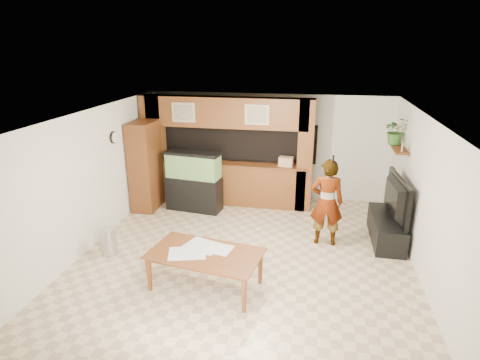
% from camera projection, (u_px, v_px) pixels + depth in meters
% --- Properties ---
extents(floor, '(6.50, 6.50, 0.00)m').
position_uv_depth(floor, '(245.00, 255.00, 7.48)').
color(floor, beige).
rests_on(floor, ground).
extents(ceiling, '(6.50, 6.50, 0.00)m').
position_uv_depth(ceiling, '(246.00, 117.00, 6.63)').
color(ceiling, white).
rests_on(ceiling, wall_back).
extents(wall_back, '(6.00, 0.00, 6.00)m').
position_uv_depth(wall_back, '(268.00, 146.00, 10.07)').
color(wall_back, silver).
rests_on(wall_back, floor).
extents(wall_left, '(0.00, 6.50, 6.50)m').
position_uv_depth(wall_left, '(90.00, 180.00, 7.58)').
color(wall_left, silver).
rests_on(wall_left, floor).
extents(wall_right, '(0.00, 6.50, 6.50)m').
position_uv_depth(wall_right, '(427.00, 202.00, 6.53)').
color(wall_right, silver).
rests_on(wall_right, floor).
extents(partition, '(4.20, 0.99, 2.60)m').
position_uv_depth(partition, '(226.00, 150.00, 9.67)').
color(partition, brown).
rests_on(partition, floor).
extents(wall_clock, '(0.05, 0.25, 0.25)m').
position_uv_depth(wall_clock, '(114.00, 137.00, 8.31)').
color(wall_clock, black).
rests_on(wall_clock, wall_left).
extents(wall_shelf, '(0.25, 0.90, 0.04)m').
position_uv_depth(wall_shelf, '(399.00, 149.00, 8.23)').
color(wall_shelf, brown).
rests_on(wall_shelf, wall_right).
extents(pantry_cabinet, '(0.52, 0.85, 2.08)m').
position_uv_depth(pantry_cabinet, '(145.00, 166.00, 9.33)').
color(pantry_cabinet, brown).
rests_on(pantry_cabinet, floor).
extents(trash_can, '(0.29, 0.29, 0.53)m').
position_uv_depth(trash_can, '(109.00, 242.00, 7.44)').
color(trash_can, '#B2B2B7').
rests_on(trash_can, floor).
extents(aquarium, '(1.28, 0.48, 1.42)m').
position_uv_depth(aquarium, '(194.00, 182.00, 9.34)').
color(aquarium, black).
rests_on(aquarium, floor).
extents(tv_stand, '(0.56, 1.52, 0.51)m').
position_uv_depth(tv_stand, '(386.00, 229.00, 7.98)').
color(tv_stand, black).
rests_on(tv_stand, floor).
extents(television, '(0.31, 1.46, 0.84)m').
position_uv_depth(television, '(390.00, 197.00, 7.76)').
color(television, black).
rests_on(television, tv_stand).
extents(photo_frame, '(0.05, 0.14, 0.18)m').
position_uv_depth(photo_frame, '(402.00, 147.00, 7.92)').
color(photo_frame, tan).
rests_on(photo_frame, wall_shelf).
extents(potted_plant, '(0.62, 0.56, 0.59)m').
position_uv_depth(potted_plant, '(397.00, 131.00, 8.40)').
color(potted_plant, '#305B24').
rests_on(potted_plant, wall_shelf).
extents(person, '(0.64, 0.43, 1.73)m').
position_uv_depth(person, '(327.00, 202.00, 7.67)').
color(person, '#A08A57').
rests_on(person, floor).
extents(microphone, '(0.04, 0.10, 0.17)m').
position_uv_depth(microphone, '(333.00, 159.00, 7.22)').
color(microphone, black).
rests_on(microphone, person).
extents(dining_table, '(1.90, 1.25, 0.62)m').
position_uv_depth(dining_table, '(205.00, 271.00, 6.40)').
color(dining_table, brown).
rests_on(dining_table, floor).
extents(newspaper_a, '(0.69, 0.59, 0.01)m').
position_uv_depth(newspaper_a, '(203.00, 246.00, 6.53)').
color(newspaper_a, silver).
rests_on(newspaper_a, dining_table).
extents(newspaper_b, '(0.67, 0.56, 0.01)m').
position_uv_depth(newspaper_b, '(187.00, 253.00, 6.31)').
color(newspaper_b, silver).
rests_on(newspaper_b, dining_table).
extents(newspaper_c, '(0.56, 0.46, 0.01)m').
position_uv_depth(newspaper_c, '(216.00, 248.00, 6.45)').
color(newspaper_c, silver).
rests_on(newspaper_c, dining_table).
extents(counter_box, '(0.35, 0.25, 0.22)m').
position_uv_depth(counter_box, '(286.00, 162.00, 9.29)').
color(counter_box, tan).
rests_on(counter_box, partition).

